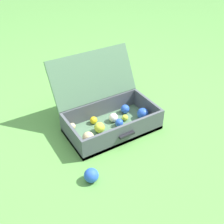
# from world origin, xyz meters

# --- Properties ---
(ground_plane) EXTENTS (16.00, 16.00, 0.00)m
(ground_plane) POSITION_xyz_m (0.00, 0.00, 0.00)
(ground_plane) COLOR #569342
(open_suitcase) EXTENTS (0.62, 0.54, 0.46)m
(open_suitcase) POSITION_xyz_m (0.07, 0.03, 0.11)
(open_suitcase) COLOR #4C7051
(open_suitcase) RESTS_ON ground
(stray_ball_on_grass) EXTENTS (0.08, 0.08, 0.08)m
(stray_ball_on_grass) POSITION_xyz_m (-0.26, -0.37, 0.04)
(stray_ball_on_grass) COLOR blue
(stray_ball_on_grass) RESTS_ON ground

